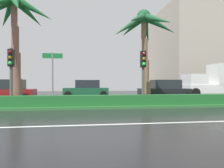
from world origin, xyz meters
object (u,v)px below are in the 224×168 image
at_px(traffic_signal_median_left, 11,66).
at_px(street_name_sign, 53,72).
at_px(car_in_traffic_third, 164,90).
at_px(car_in_traffic_leading, 7,91).
at_px(palm_tree_mid_left, 14,18).
at_px(palm_tree_centre_left, 144,30).
at_px(traffic_signal_median_right, 143,67).
at_px(box_truck_lead, 214,82).
at_px(car_in_traffic_second, 86,89).

xyz_separation_m(traffic_signal_median_left, street_name_sign, (2.26, -0.23, -0.30)).
bearing_deg(traffic_signal_median_left, car_in_traffic_third, 24.94).
bearing_deg(car_in_traffic_leading, palm_tree_mid_left, 114.98).
relative_size(palm_tree_mid_left, palm_tree_centre_left, 1.10).
relative_size(traffic_signal_median_right, box_truck_lead, 0.51).
height_order(traffic_signal_median_left, box_truck_lead, box_truck_lead).
height_order(palm_tree_mid_left, box_truck_lead, palm_tree_mid_left).
bearing_deg(box_truck_lead, traffic_signal_median_left, 24.88).
bearing_deg(car_in_traffic_second, traffic_signal_median_right, 110.77).
bearing_deg(palm_tree_centre_left, car_in_traffic_third, 52.06).
relative_size(palm_tree_centre_left, traffic_signal_median_right, 1.89).
bearing_deg(street_name_sign, traffic_signal_median_left, 174.15).
distance_m(traffic_signal_median_right, car_in_traffic_second, 9.26).
bearing_deg(palm_tree_centre_left, car_in_traffic_leading, 158.94).
height_order(traffic_signal_median_right, street_name_sign, traffic_signal_median_right).
distance_m(palm_tree_mid_left, traffic_signal_median_right, 8.19).
height_order(car_in_traffic_leading, box_truck_lead, box_truck_lead).
distance_m(street_name_sign, car_in_traffic_third, 10.25).
distance_m(traffic_signal_median_left, car_in_traffic_second, 9.38).
distance_m(car_in_traffic_second, box_truck_lead, 13.58).
relative_size(street_name_sign, car_in_traffic_third, 0.70).
bearing_deg(traffic_signal_median_right, box_truck_lead, 39.55).
bearing_deg(car_in_traffic_third, box_truck_lead, -155.22).
height_order(car_in_traffic_third, box_truck_lead, box_truck_lead).
relative_size(traffic_signal_median_left, car_in_traffic_leading, 0.75).
xyz_separation_m(car_in_traffic_second, box_truck_lead, (13.56, -0.01, 0.72)).
bearing_deg(car_in_traffic_third, palm_tree_centre_left, 52.06).
xyz_separation_m(car_in_traffic_leading, box_truck_lead, (19.79, 3.18, 0.72)).
bearing_deg(palm_tree_mid_left, street_name_sign, -26.30).
bearing_deg(street_name_sign, palm_tree_mid_left, 153.70).
bearing_deg(car_in_traffic_leading, box_truck_lead, -170.88).
bearing_deg(traffic_signal_median_left, box_truck_lead, 24.88).
bearing_deg(street_name_sign, box_truck_lead, 28.65).
relative_size(palm_tree_mid_left, traffic_signal_median_left, 2.10).
xyz_separation_m(palm_tree_centre_left, traffic_signal_median_right, (-0.49, -1.51, -2.55)).
distance_m(palm_tree_centre_left, traffic_signal_median_right, 3.00).
xyz_separation_m(traffic_signal_median_right, car_in_traffic_third, (3.50, 5.37, -1.57)).
bearing_deg(car_in_traffic_second, traffic_signal_median_left, 63.03).
xyz_separation_m(palm_tree_mid_left, box_truck_lead, (17.88, 7.29, -3.76)).
distance_m(traffic_signal_median_left, car_in_traffic_leading, 5.67).
bearing_deg(traffic_signal_median_left, street_name_sign, -5.85).
xyz_separation_m(palm_tree_mid_left, palm_tree_centre_left, (8.04, 0.28, -0.37)).
bearing_deg(palm_tree_centre_left, box_truck_lead, 35.48).
height_order(car_in_traffic_leading, car_in_traffic_third, same).
relative_size(traffic_signal_median_left, car_in_traffic_second, 0.75).
bearing_deg(car_in_traffic_third, palm_tree_mid_left, 20.53).
relative_size(palm_tree_mid_left, car_in_traffic_leading, 1.58).
distance_m(street_name_sign, car_in_traffic_second, 8.79).
distance_m(car_in_traffic_third, box_truck_lead, 7.56).
bearing_deg(palm_tree_mid_left, car_in_traffic_third, 20.53).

